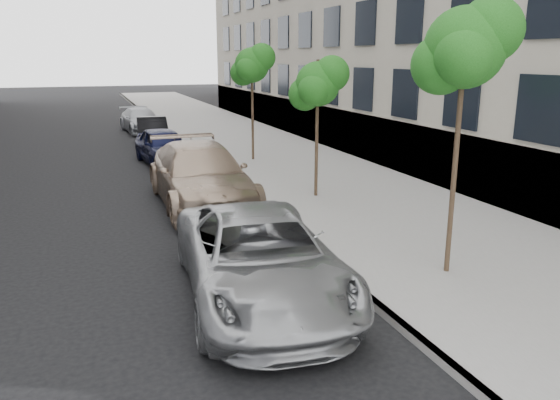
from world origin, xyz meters
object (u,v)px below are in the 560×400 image
tree_near (466,48)px  sedan_blue (163,146)px  tree_far (253,65)px  suv (201,176)px  tree_mid (318,84)px  sedan_rear (141,120)px  minivan (259,258)px  sedan_black (152,131)px

tree_near → sedan_blue: size_ratio=1.20×
sedan_blue → tree_far: bearing=-20.2°
sedan_blue → suv: bearing=-94.7°
tree_far → suv: size_ratio=0.75×
tree_near → sedan_blue: (-3.56, 13.93, -3.70)m
tree_near → tree_far: size_ratio=1.11×
tree_mid → sedan_rear: tree_mid is taller
tree_mid → suv: tree_mid is taller
tree_mid → sedan_blue: bearing=115.6°
tree_mid → minivan: bearing=-121.9°
sedan_black → suv: bearing=-86.5°
tree_mid → sedan_blue: tree_mid is taller
minivan → sedan_black: (0.51, 18.91, -0.11)m
tree_near → sedan_blue: tree_near is taller
suv → sedan_black: (0.14, 12.17, -0.22)m
tree_far → tree_mid: bearing=-90.0°
tree_mid → sedan_black: tree_mid is taller
tree_near → sedan_blue: bearing=104.3°
sedan_blue → sedan_rear: size_ratio=0.92×
suv → sedan_rear: size_ratio=1.31×
tree_far → sedan_black: tree_far is taller
tree_near → tree_far: (-0.00, 13.00, -0.49)m
tree_mid → tree_near: bearing=-90.0°
tree_far → sedan_blue: 4.88m
minivan → suv: bearing=92.5°
minivan → sedan_rear: minivan is taller
tree_mid → sedan_blue: 8.69m
sedan_blue → sedan_black: size_ratio=1.05×
sedan_black → sedan_rear: 5.01m
tree_mid → sedan_rear: 18.30m
tree_far → sedan_rear: bearing=106.4°
tree_mid → tree_far: size_ratio=0.90×
tree_near → minivan: bearing=174.8°
minivan → sedan_black: bearing=94.1°
sedan_black → sedan_rear: bearing=94.1°
suv → sedan_black: suv is taller
tree_near → sedan_rear: size_ratio=1.10×
tree_mid → tree_far: 6.52m
tree_mid → sedan_black: bearing=104.6°
minivan → suv: 6.75m
sedan_rear → sedan_black: bearing=-95.9°
tree_near → tree_mid: size_ratio=1.24×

